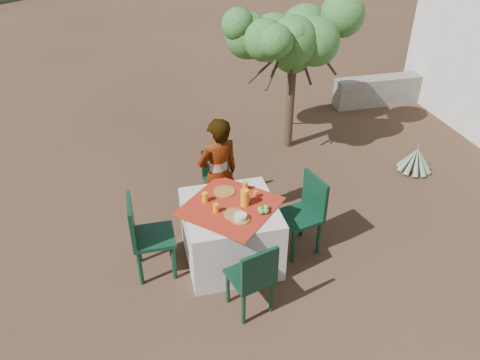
# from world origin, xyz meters

# --- Properties ---
(ground) EXTENTS (160.00, 160.00, 0.00)m
(ground) POSITION_xyz_m (0.00, 0.00, 0.00)
(ground) COLOR #332217
(ground) RESTS_ON ground
(table) EXTENTS (1.30, 1.30, 0.76)m
(table) POSITION_xyz_m (-0.64, -0.27, 0.38)
(table) COLOR silver
(table) RESTS_ON ground
(chair_far) EXTENTS (0.42, 0.42, 0.82)m
(chair_far) POSITION_xyz_m (-0.55, 0.85, 0.46)
(chair_far) COLOR black
(chair_far) RESTS_ON ground
(chair_near) EXTENTS (0.50, 0.50, 0.88)m
(chair_near) POSITION_xyz_m (-0.59, -1.12, 0.49)
(chair_near) COLOR black
(chair_near) RESTS_ON ground
(chair_left) EXTENTS (0.46, 0.46, 0.98)m
(chair_left) POSITION_xyz_m (-1.59, -0.26, 0.55)
(chair_left) COLOR black
(chair_left) RESTS_ON ground
(chair_right) EXTENTS (0.54, 0.54, 0.96)m
(chair_right) POSITION_xyz_m (0.26, -0.27, 0.53)
(chair_right) COLOR black
(chair_right) RESTS_ON ground
(person) EXTENTS (0.63, 0.50, 1.50)m
(person) POSITION_xyz_m (-0.63, 0.40, 0.75)
(person) COLOR #8C6651
(person) RESTS_ON ground
(shrub_tree) EXTENTS (1.82, 1.79, 2.14)m
(shrub_tree) POSITION_xyz_m (0.98, 2.26, 1.69)
(shrub_tree) COLOR #4A3625
(shrub_tree) RESTS_ON ground
(agave) EXTENTS (0.52, 0.52, 0.55)m
(agave) POSITION_xyz_m (2.54, 0.97, 0.19)
(agave) COLOR gray
(agave) RESTS_ON ground
(stone_wall) EXTENTS (2.60, 0.35, 0.55)m
(stone_wall) POSITION_xyz_m (3.60, 3.40, 0.28)
(stone_wall) COLOR gray
(stone_wall) RESTS_ON ground
(plate_far) EXTENTS (0.25, 0.25, 0.01)m
(plate_far) POSITION_xyz_m (-0.64, 0.01, 0.77)
(plate_far) COLOR brown
(plate_far) RESTS_ON table
(plate_near) EXTENTS (0.22, 0.22, 0.01)m
(plate_near) POSITION_xyz_m (-0.63, -0.43, 0.77)
(plate_near) COLOR brown
(plate_near) RESTS_ON table
(glass_far) EXTENTS (0.07, 0.07, 0.11)m
(glass_far) POSITION_xyz_m (-0.89, -0.12, 0.82)
(glass_far) COLOR #FF9A10
(glass_far) RESTS_ON table
(glass_near) EXTENTS (0.06, 0.06, 0.10)m
(glass_near) POSITION_xyz_m (-0.81, -0.34, 0.81)
(glass_near) COLOR #FF9A10
(glass_near) RESTS_ON table
(juice_pitcher) EXTENTS (0.09, 0.09, 0.20)m
(juice_pitcher) POSITION_xyz_m (-0.48, -0.29, 0.86)
(juice_pitcher) COLOR #FF9A10
(juice_pitcher) RESTS_ON table
(bowl_plate) EXTENTS (0.21, 0.21, 0.01)m
(bowl_plate) POSITION_xyz_m (-0.59, -0.53, 0.77)
(bowl_plate) COLOR brown
(bowl_plate) RESTS_ON table
(white_bowl) EXTENTS (0.14, 0.14, 0.05)m
(white_bowl) POSITION_xyz_m (-0.59, -0.53, 0.80)
(white_bowl) COLOR silver
(white_bowl) RESTS_ON bowl_plate
(jar_left) EXTENTS (0.05, 0.05, 0.08)m
(jar_left) POSITION_xyz_m (-0.32, -0.18, 0.80)
(jar_left) COLOR orange
(jar_left) RESTS_ON table
(jar_right) EXTENTS (0.06, 0.06, 0.10)m
(jar_right) POSITION_xyz_m (-0.39, 0.01, 0.81)
(jar_right) COLOR orange
(jar_right) RESTS_ON table
(napkin_holder) EXTENTS (0.07, 0.04, 0.09)m
(napkin_holder) POSITION_xyz_m (-0.44, -0.23, 0.81)
(napkin_holder) COLOR silver
(napkin_holder) RESTS_ON table
(fruit_cluster) EXTENTS (0.13, 0.12, 0.07)m
(fruit_cluster) POSITION_xyz_m (-0.31, -0.47, 0.80)
(fruit_cluster) COLOR #5A9B38
(fruit_cluster) RESTS_ON table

